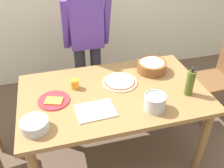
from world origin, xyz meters
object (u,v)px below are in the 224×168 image
Objects in this scene: person_cook at (87,38)px; cup_orange at (75,84)px; chair_wooden_right at (221,75)px; mixing_bowl_steel at (35,125)px; olive_oil_bottle at (190,83)px; dining_table at (113,100)px; popcorn_bowl at (152,65)px; pizza_raw_on_board at (120,82)px; steel_pot at (155,102)px; cutting_board_white at (96,111)px; plate_with_slice at (54,100)px.

cup_orange is (-0.23, -0.61, -0.14)m from person_cook.
chair_wooden_right is 4.75× the size of mixing_bowl_steel.
olive_oil_bottle reaches higher than chair_wooden_right.
person_cook is (-0.09, 0.76, 0.27)m from dining_table.
popcorn_bowl is 0.46m from olive_oil_bottle.
person_cook is 1.17m from olive_oil_bottle.
cup_orange is at bearing -175.32° from chair_wooden_right.
olive_oil_bottle reaches higher than cup_orange.
steel_pot is at bearing -69.12° from pizza_raw_on_board.
pizza_raw_on_board is (0.09, 0.12, 0.10)m from dining_table.
person_cook is 1.71× the size of chair_wooden_right.
mixing_bowl_steel is at bearing -151.63° from pizza_raw_on_board.
steel_pot is at bearing -11.23° from cutting_board_white.
popcorn_bowl is (0.53, -0.52, -0.12)m from person_cook.
popcorn_bowl is 0.93× the size of cutting_board_white.
chair_wooden_right is 3.71× the size of olive_oil_bottle.
mixing_bowl_steel is 2.35× the size of cup_orange.
chair_wooden_right is at bearing 11.91° from dining_table.
mixing_bowl_steel is (-0.75, -0.41, 0.03)m from pizza_raw_on_board.
dining_table is 6.15× the size of plate_with_slice.
pizza_raw_on_board is 1.05× the size of cutting_board_white.
dining_table is at bearing -0.66° from plate_with_slice.
pizza_raw_on_board is at bearing 28.37° from mixing_bowl_steel.
olive_oil_bottle is at bearing 16.77° from steel_pot.
cup_orange is 0.37m from cutting_board_white.
chair_wooden_right reaches higher than dining_table.
chair_wooden_right is at bearing 2.90° from popcorn_bowl.
plate_with_slice is at bearing -169.01° from pizza_raw_on_board.
pizza_raw_on_board is (-1.23, -0.16, 0.23)m from chair_wooden_right.
popcorn_bowl is (0.45, 0.23, 0.15)m from dining_table.
cutting_board_white is (0.46, 0.08, -0.03)m from mixing_bowl_steel.
mixing_bowl_steel is 0.67× the size of cutting_board_white.
plate_with_slice is (-0.51, 0.01, 0.10)m from dining_table.
steel_pot reaches higher than cutting_board_white.
chair_wooden_right is 3.39× the size of popcorn_bowl.
person_cook is 6.33× the size of olive_oil_bottle.
popcorn_bowl is at bearing -44.41° from person_cook.
cup_orange is (-0.92, 0.33, -0.07)m from olive_oil_bottle.
mixing_bowl_steel is 1.27m from olive_oil_bottle.
steel_pot is 2.04× the size of cup_orange.
plate_with_slice is 1.50× the size of steel_pot.
chair_wooden_right is 11.18× the size of cup_orange.
mixing_bowl_steel is at bearing -128.94° from cup_orange.
cutting_board_white is at bearing 9.62° from mixing_bowl_steel.
plate_with_slice is (-0.60, -0.12, -0.00)m from pizza_raw_on_board.
chair_wooden_right is 1.26m from pizza_raw_on_board.
pizza_raw_on_board is 0.61m from plate_with_slice.
person_cook is at bearing 61.22° from mixing_bowl_steel.
pizza_raw_on_board is at bearing 52.63° from dining_table.
pizza_raw_on_board is (0.18, -0.63, -0.17)m from person_cook.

